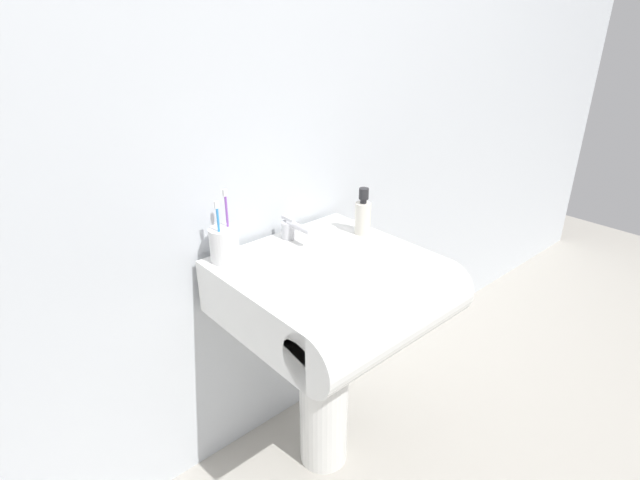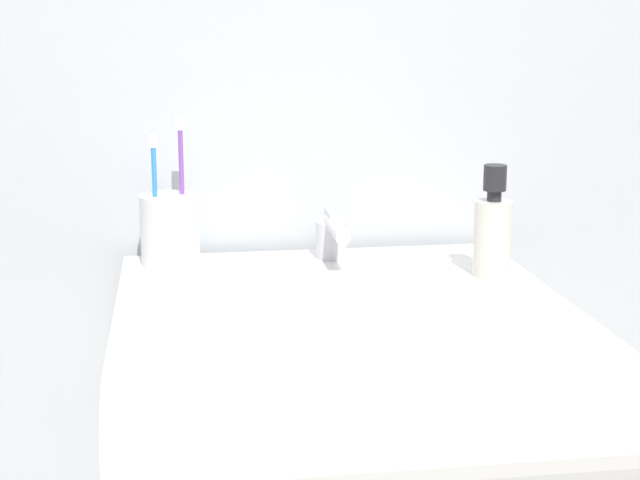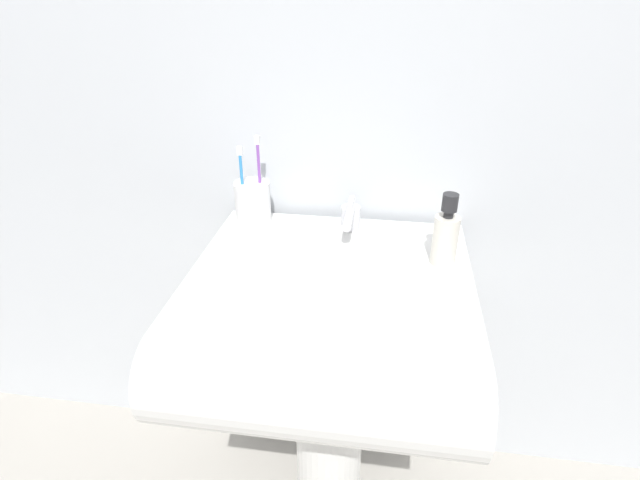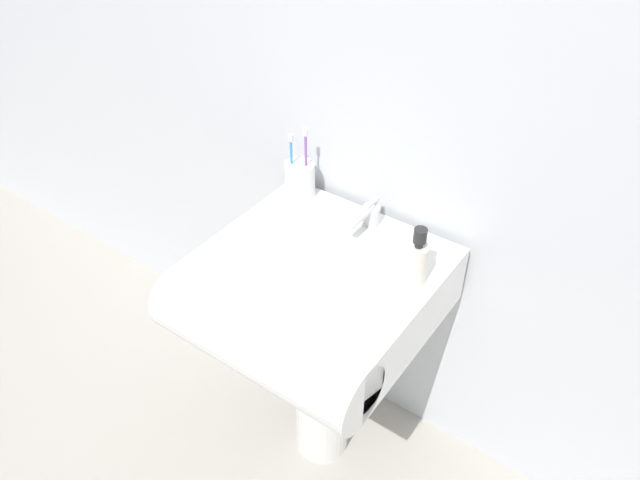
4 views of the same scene
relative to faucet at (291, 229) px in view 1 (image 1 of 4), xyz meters
The scene contains 7 objects.
ground_plane 0.86m from the faucet, 96.80° to the right, with size 6.00×6.00×0.00m, color #ADA89E.
wall_back 0.38m from the faucet, 100.48° to the left, with size 5.00×0.05×2.40m, color silver.
sink_pedestal 0.55m from the faucet, 96.80° to the right, with size 0.17×0.17×0.63m, color white.
sink_basin 0.28m from the faucet, 95.03° to the right, with size 0.58×0.59×0.17m.
faucet is the anchor object (origin of this frame).
toothbrush_cup 0.24m from the faucet, behind, with size 0.09×0.09×0.22m.
soap_bottle 0.24m from the faucet, 29.44° to the right, with size 0.05×0.05×0.16m.
Camera 1 is at (-0.89, -0.98, 1.48)m, focal length 28.00 mm.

